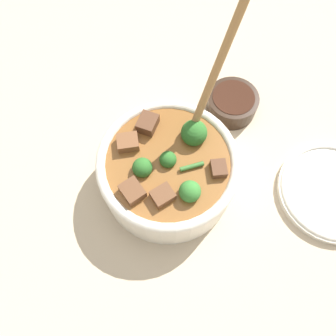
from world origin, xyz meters
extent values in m
plane|color=#C6B293|center=(0.00, 0.00, 0.00)|extent=(4.00, 4.00, 0.00)
cylinder|color=white|center=(0.00, 0.00, 0.04)|extent=(0.22, 0.22, 0.08)
torus|color=white|center=(0.00, 0.00, 0.08)|extent=(0.22, 0.22, 0.02)
cylinder|color=brown|center=(0.00, 0.00, 0.06)|extent=(0.20, 0.20, 0.05)
sphere|color=#2D6B28|center=(0.00, 0.00, 0.09)|extent=(0.03, 0.03, 0.03)
cylinder|color=#6B9956|center=(0.00, 0.00, 0.07)|extent=(0.01, 0.01, 0.01)
sphere|color=#2D6B28|center=(-0.03, -0.02, 0.09)|extent=(0.03, 0.03, 0.03)
cylinder|color=#6B9956|center=(-0.03, -0.02, 0.07)|extent=(0.01, 0.01, 0.01)
sphere|color=#387F33|center=(0.05, -0.04, 0.09)|extent=(0.03, 0.03, 0.03)
cylinder|color=#6B9956|center=(0.05, -0.04, 0.07)|extent=(0.01, 0.01, 0.01)
sphere|color=#2D6B28|center=(0.03, 0.05, 0.09)|extent=(0.04, 0.04, 0.04)
cylinder|color=#6B9956|center=(0.03, 0.05, 0.06)|extent=(0.01, 0.01, 0.02)
cube|color=brown|center=(0.08, 0.01, 0.08)|extent=(0.03, 0.03, 0.02)
cube|color=brown|center=(-0.05, 0.05, 0.09)|extent=(0.03, 0.04, 0.02)
cube|color=brown|center=(-0.07, 0.01, 0.08)|extent=(0.04, 0.04, 0.02)
cube|color=brown|center=(-0.04, -0.06, 0.08)|extent=(0.04, 0.04, 0.03)
cube|color=brown|center=(0.01, -0.06, 0.08)|extent=(0.04, 0.04, 0.02)
cylinder|color=#3D7533|center=(0.04, 0.00, 0.09)|extent=(0.03, 0.03, 0.01)
ellipsoid|color=#A87A47|center=(0.02, 0.05, 0.08)|extent=(0.04, 0.03, 0.01)
cylinder|color=#A87A47|center=(0.04, 0.10, 0.18)|extent=(0.05, 0.11, 0.22)
cylinder|color=black|center=(0.07, 0.18, 0.02)|extent=(0.10, 0.10, 0.04)
cylinder|color=#381E14|center=(0.07, 0.18, 0.03)|extent=(0.08, 0.08, 0.01)
cylinder|color=silver|center=(0.28, 0.06, 0.01)|extent=(0.18, 0.18, 0.01)
torus|color=silver|center=(0.28, 0.06, 0.01)|extent=(0.18, 0.18, 0.01)
camera|label=1|loc=(0.06, -0.20, 0.54)|focal=35.00mm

